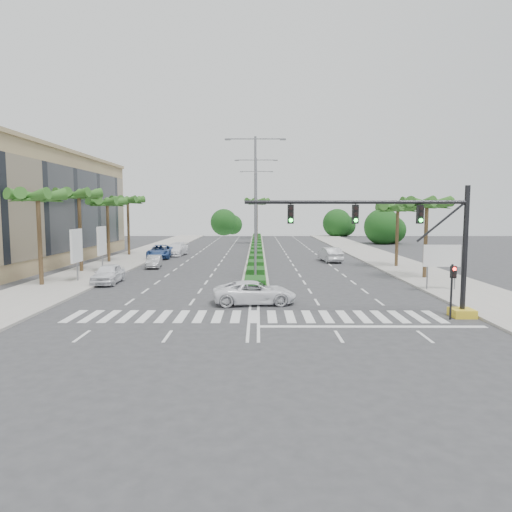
{
  "coord_description": "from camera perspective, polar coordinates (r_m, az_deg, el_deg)",
  "views": [
    {
      "loc": [
        0.23,
        -24.75,
        5.86
      ],
      "look_at": [
        0.1,
        3.75,
        3.0
      ],
      "focal_mm": 32.0,
      "sensor_mm": 36.0,
      "label": 1
    }
  ],
  "objects": [
    {
      "name": "ground",
      "position": [
        25.43,
        -0.27,
        -7.59
      ],
      "size": [
        160.0,
        160.0,
        0.0
      ],
      "primitive_type": "plane",
      "color": "#333335",
      "rests_on": "ground"
    },
    {
      "name": "palm_median_b",
      "position": [
        94.76,
        0.12,
        6.52
      ],
      "size": [
        4.57,
        4.68,
        8.05
      ],
      "color": "brown",
      "rests_on": "ground"
    },
    {
      "name": "car_right",
      "position": [
        52.83,
        9.26,
        0.19
      ],
      "size": [
        2.33,
        5.18,
        1.65
      ],
      "primitive_type": "imported",
      "rotation": [
        0.0,
        0.0,
        3.26
      ],
      "color": "silver",
      "rests_on": "ground"
    },
    {
      "name": "streetlight_near",
      "position": [
        38.76,
        -0.08,
        7.13
      ],
      "size": [
        5.1,
        0.25,
        12.0
      ],
      "color": "slate",
      "rests_on": "ground"
    },
    {
      "name": "palm_left_end",
      "position": [
        61.09,
        -15.74,
        6.48
      ],
      "size": [
        4.57,
        4.68,
        7.75
      ],
      "color": "brown",
      "rests_on": "ground"
    },
    {
      "name": "car_parked_b",
      "position": [
        47.85,
        -12.63,
        -0.68
      ],
      "size": [
        1.76,
        3.98,
        1.27
      ],
      "primitive_type": "imported",
      "rotation": [
        0.0,
        0.0,
        0.11
      ],
      "color": "#A3A4A7",
      "rests_on": "ground"
    },
    {
      "name": "palm_right_far",
      "position": [
        48.88,
        17.31,
        5.54
      ],
      "size": [
        4.57,
        4.68,
        6.75
      ],
      "color": "brown",
      "rests_on": "ground"
    },
    {
      "name": "billboard_near",
      "position": [
        39.7,
        -21.53,
        1.14
      ],
      "size": [
        0.18,
        2.1,
        4.35
      ],
      "color": "slate",
      "rests_on": "ground"
    },
    {
      "name": "pedestrian_signal",
      "position": [
        26.49,
        23.34,
        -3.03
      ],
      "size": [
        0.28,
        0.36,
        3.0
      ],
      "color": "black",
      "rests_on": "ground"
    },
    {
      "name": "car_parked_c",
      "position": [
        57.2,
        -11.89,
        0.54
      ],
      "size": [
        3.01,
        5.99,
        1.63
      ],
      "primitive_type": "imported",
      "rotation": [
        0.0,
        0.0,
        0.05
      ],
      "color": "#2D4B8A",
      "rests_on": "ground"
    },
    {
      "name": "median",
      "position": [
        69.99,
        0.07,
        1.01
      ],
      "size": [
        2.2,
        75.0,
        0.2
      ],
      "primitive_type": "cube",
      "color": "gray",
      "rests_on": "ground"
    },
    {
      "name": "palm_median_a",
      "position": [
        79.76,
        0.09,
        6.67
      ],
      "size": [
        4.57,
        4.68,
        8.05
      ],
      "color": "brown",
      "rests_on": "ground"
    },
    {
      "name": "palm_left_near",
      "position": [
        38.57,
        -25.62,
        6.4
      ],
      "size": [
        4.57,
        4.68,
        7.55
      ],
      "color": "brown",
      "rests_on": "ground"
    },
    {
      "name": "signal_gantry",
      "position": [
        26.46,
        20.24,
        0.17
      ],
      "size": [
        12.6,
        1.2,
        7.2
      ],
      "color": "gold",
      "rests_on": "ground"
    },
    {
      "name": "footpath_left",
      "position": [
        47.69,
        -18.63,
        -1.54
      ],
      "size": [
        6.0,
        120.0,
        0.15
      ],
      "primitive_type": "cube",
      "color": "gray",
      "rests_on": "ground"
    },
    {
      "name": "car_parked_d",
      "position": [
        60.27,
        -9.93,
        0.84
      ],
      "size": [
        2.92,
        5.83,
        1.63
      ],
      "primitive_type": "imported",
      "rotation": [
        0.0,
        0.0,
        -0.12
      ],
      "color": "white",
      "rests_on": "ground"
    },
    {
      "name": "streetlight_far",
      "position": [
        70.76,
        0.07,
        6.5
      ],
      "size": [
        5.1,
        0.25,
        12.0
      ],
      "color": "slate",
      "rests_on": "ground"
    },
    {
      "name": "billboard_far",
      "position": [
        45.31,
        -18.73,
        1.76
      ],
      "size": [
        0.18,
        2.1,
        4.35
      ],
      "color": "slate",
      "rests_on": "ground"
    },
    {
      "name": "median_grass",
      "position": [
        69.98,
        0.07,
        1.11
      ],
      "size": [
        1.8,
        75.0,
        0.04
      ],
      "primitive_type": "cube",
      "color": "#315D1F",
      "rests_on": "median"
    },
    {
      "name": "building",
      "position": [
        57.13,
        -27.2,
        5.24
      ],
      "size": [
        12.0,
        36.0,
        12.0
      ],
      "primitive_type": "cube",
      "color": "tan",
      "rests_on": "ground"
    },
    {
      "name": "palm_left_mid",
      "position": [
        45.92,
        -21.27,
        6.86
      ],
      "size": [
        4.57,
        4.68,
        7.95
      ],
      "color": "brown",
      "rests_on": "ground"
    },
    {
      "name": "car_crossing",
      "position": [
        28.7,
        -0.15,
        -4.58
      ],
      "size": [
        5.4,
        2.88,
        1.44
      ],
      "primitive_type": "imported",
      "rotation": [
        0.0,
        0.0,
        1.67
      ],
      "color": "white",
      "rests_on": "ground"
    },
    {
      "name": "streetlight_mid",
      "position": [
        54.76,
        0.01,
        6.72
      ],
      "size": [
        5.1,
        0.25,
        12.0
      ],
      "color": "slate",
      "rests_on": "ground"
    },
    {
      "name": "palm_left_far",
      "position": [
        53.44,
        -18.1,
        6.13
      ],
      "size": [
        4.57,
        4.68,
        7.35
      ],
      "color": "brown",
      "rests_on": "ground"
    },
    {
      "name": "car_parked_a",
      "position": [
        38.46,
        -17.99,
        -2.13
      ],
      "size": [
        1.95,
        4.65,
        1.57
      ],
      "primitive_type": "imported",
      "rotation": [
        0.0,
        0.0,
        0.02
      ],
      "color": "white",
      "rests_on": "ground"
    },
    {
      "name": "footpath_right",
      "position": [
        47.54,
        18.62,
        -1.56
      ],
      "size": [
        6.0,
        120.0,
        0.15
      ],
      "primitive_type": "cube",
      "color": "gray",
      "rests_on": "ground"
    },
    {
      "name": "direction_sign",
      "position": [
        35.49,
        22.21,
        -0.21
      ],
      "size": [
        2.7,
        0.11,
        3.4
      ],
      "color": "slate",
      "rests_on": "ground"
    },
    {
      "name": "palm_right_near",
      "position": [
        41.3,
        20.58,
        5.85
      ],
      "size": [
        4.57,
        4.68,
        7.05
      ],
      "color": "brown",
      "rests_on": "ground"
    }
  ]
}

